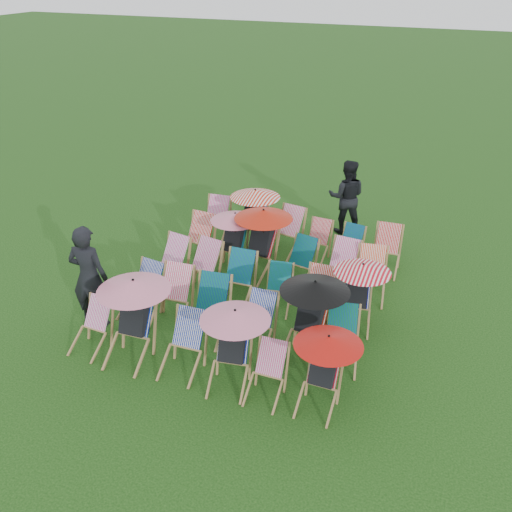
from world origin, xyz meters
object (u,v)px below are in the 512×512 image
at_px(deckchair_29, 386,250).
at_px(deckchair_5, 322,371).
at_px(person_left, 89,277).
at_px(deckchair_0, 91,327).
at_px(person_rear, 347,197).

bearing_deg(deckchair_29, deckchair_5, -93.87).
bearing_deg(person_left, deckchair_5, 166.46).
bearing_deg(deckchair_0, deckchair_29, 51.31).
distance_m(deckchair_5, person_left, 4.47).
xyz_separation_m(deckchair_5, person_left, (-4.43, 0.48, 0.34)).
xyz_separation_m(deckchair_0, person_left, (-0.42, 0.62, 0.56)).
bearing_deg(deckchair_5, deckchair_29, 89.86).
relative_size(deckchair_0, person_left, 0.43).
bearing_deg(person_left, deckchair_0, 116.30).
distance_m(deckchair_29, person_rear, 2.06).
distance_m(deckchair_0, person_left, 0.94).
xyz_separation_m(deckchair_0, deckchair_29, (4.07, 4.66, 0.05)).
bearing_deg(deckchair_5, person_left, 174.33).
height_order(deckchair_0, person_left, person_left).
xyz_separation_m(deckchair_0, deckchair_5, (4.01, 0.14, 0.22)).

